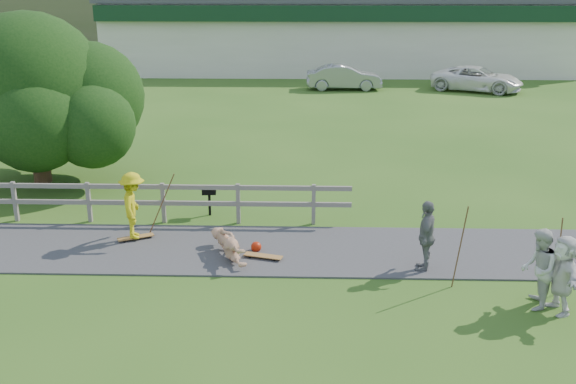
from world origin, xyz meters
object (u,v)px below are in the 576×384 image
spectator_b (426,236)px  spectator_d (562,274)px  tree (36,121)px  bbq (209,201)px  car_white (477,79)px  skater_fallen (229,245)px  skater_rider (134,209)px  spectator_a (539,269)px  car_silver (344,77)px

spectator_b → spectator_d: bearing=67.7°
tree → bbq: tree is taller
tree → spectator_d: bearing=-31.2°
spectator_b → car_white: 25.88m
spectator_d → car_white: (4.97, 26.65, -0.07)m
skater_fallen → skater_rider: bearing=134.7°
skater_rider → tree: 6.55m
spectator_d → tree: (-13.45, 8.14, 1.21)m
spectator_d → car_white: bearing=160.6°
spectator_d → spectator_a: bearing=-121.6°
car_white → bbq: car_white is taller
tree → car_silver: bearing=60.5°
spectator_a → spectator_d: (0.39, -0.16, -0.03)m
skater_fallen → car_silver: size_ratio=0.40×
spectator_d → tree: bearing=-130.0°
car_silver → bbq: size_ratio=5.38×
car_white → spectator_d: bearing=-165.7°
car_silver → spectator_a: bearing=-176.1°
tree → bbq: (5.84, -2.93, -1.59)m
spectator_b → spectator_d: (2.29, -1.81, -0.03)m
skater_fallen → spectator_d: (6.73, -2.35, 0.47)m
skater_rider → spectator_b: bearing=-113.0°
spectator_b → spectator_d: spectator_b is taller
car_silver → skater_fallen: bearing=169.8°
skater_rider → car_white: size_ratio=0.32×
car_silver → car_white: car_silver is taller
spectator_a → car_silver: (-2.39, 26.85, -0.09)m
skater_fallen → tree: 9.02m
spectator_b → tree: bearing=-103.5°
car_silver → bbq: bearing=166.4°
car_white → bbq: bearing=174.5°
car_silver → bbq: 22.34m
spectator_a → spectator_b: (-1.89, 1.65, 0.00)m
spectator_d → skater_fallen: bearing=-118.1°
car_silver → spectator_d: bearing=-175.3°
skater_fallen → car_white: 26.97m
skater_rider → tree: (-4.26, 4.83, 1.17)m
skater_rider → skater_fallen: 2.68m
skater_fallen → spectator_a: size_ratio=1.09×
spectator_d → spectator_b: bearing=-137.2°
skater_rider → car_silver: skater_rider is taller
spectator_a → car_white: bearing=-176.4°
spectator_a → tree: tree is taller
spectator_d → car_silver: 27.15m
bbq → skater_fallen: bearing=-77.9°
car_silver → skater_rider: bearing=163.7°
tree → bbq: bearing=-26.7°
skater_rider → bbq: skater_rider is taller
skater_fallen → tree: tree is taller
spectator_b → skater_rider: bearing=-86.1°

